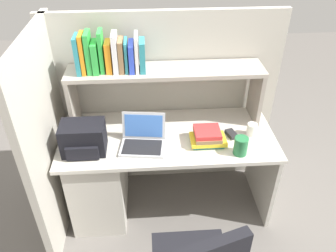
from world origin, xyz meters
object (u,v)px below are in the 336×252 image
snack_canister (241,146)px  backpack (83,139)px  paper_cup (252,129)px  laptop (143,139)px  computer_mouse (231,134)px

snack_canister → backpack: bearing=174.5°
backpack → paper_cup: 1.23m
laptop → computer_mouse: (0.66, 0.06, -0.03)m
laptop → backpack: size_ratio=1.13×
laptop → snack_canister: bearing=-12.0°
laptop → backpack: (-0.41, -0.04, 0.06)m
backpack → paper_cup: (1.22, 0.11, -0.06)m
laptop → computer_mouse: laptop is taller
computer_mouse → paper_cup: (0.15, 0.00, 0.03)m
laptop → paper_cup: 0.81m
computer_mouse → paper_cup: paper_cup is taller
laptop → backpack: backpack is taller
paper_cup → snack_canister: size_ratio=0.73×
laptop → paper_cup: laptop is taller
backpack → computer_mouse: bearing=5.4°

